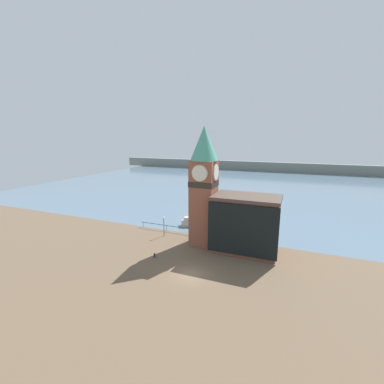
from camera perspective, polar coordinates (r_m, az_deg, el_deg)
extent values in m
plane|color=brown|center=(35.54, -0.50, -17.99)|extent=(160.00, 160.00, 0.00)
cube|color=slate|center=(104.41, 15.33, 1.78)|extent=(160.00, 120.00, 0.00)
cube|color=gray|center=(143.50, 17.39, 5.35)|extent=(180.00, 3.00, 5.00)
cube|color=#232328|center=(50.42, -5.66, -7.42)|extent=(11.32, 0.08, 0.08)
cylinder|color=#232328|center=(53.19, -10.80, -7.13)|extent=(0.07, 0.07, 1.05)
cylinder|color=#232328|center=(50.60, -5.64, -7.98)|extent=(0.07, 0.07, 1.05)
cylinder|color=#232328|center=(48.46, 0.04, -8.84)|extent=(0.07, 0.07, 1.05)
cube|color=brown|center=(42.77, 2.59, -2.48)|extent=(3.87, 3.87, 14.16)
cube|color=#2D2823|center=(42.06, 2.63, 1.93)|extent=(3.99, 3.99, 0.90)
cylinder|color=tan|center=(39.91, 1.70, 4.18)|extent=(2.68, 0.12, 2.68)
cylinder|color=silver|center=(39.83, 1.65, 4.17)|extent=(2.44, 0.12, 2.44)
cylinder|color=tan|center=(41.15, 5.28, 4.37)|extent=(0.12, 2.68, 2.68)
cylinder|color=silver|center=(41.12, 5.39, 4.37)|extent=(0.12, 2.44, 2.44)
cone|color=teal|center=(41.42, 2.72, 10.77)|extent=(4.45, 4.45, 5.46)
cube|color=brown|center=(41.72, 11.85, -7.17)|extent=(9.87, 6.00, 8.49)
cube|color=#4C3D33|center=(40.48, 12.12, -1.15)|extent=(10.27, 6.40, 0.50)
cube|color=black|center=(38.74, 11.00, -8.39)|extent=(10.37, 0.30, 7.81)
cube|color=#B7B2A8|center=(53.18, 0.59, -6.90)|extent=(5.54, 4.15, 1.08)
cube|color=#B2B2B2|center=(52.77, -0.46, -5.98)|extent=(2.66, 2.21, 0.80)
cylinder|color=black|center=(40.35, -8.32, -13.82)|extent=(0.25, 0.25, 0.55)
sphere|color=black|center=(40.23, -8.34, -13.46)|extent=(0.27, 0.27, 0.27)
cylinder|color=black|center=(47.70, -6.26, -7.76)|extent=(0.10, 0.10, 3.38)
sphere|color=silver|center=(47.13, -6.31, -5.72)|extent=(0.32, 0.32, 0.32)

